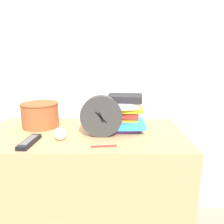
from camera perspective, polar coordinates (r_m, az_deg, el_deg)
wall_back at (r=1.55m, az=-6.15°, el=15.51°), size 6.00×0.04×2.40m
desk at (r=1.42m, az=-7.04°, el=-19.58°), size 1.14×0.58×0.74m
desk_clock at (r=1.15m, az=-2.82°, el=-1.15°), size 0.22×0.05×0.22m
book_stack at (r=1.25m, az=2.56°, el=-0.51°), size 0.27×0.23×0.21m
basket at (r=1.40m, az=-18.26°, el=-0.50°), size 0.23×0.23×0.15m
tv_remote at (r=1.15m, az=-20.78°, el=-7.28°), size 0.06×0.19×0.02m
crumpled_paper_ball at (r=1.16m, az=-13.33°, el=-5.58°), size 0.06×0.06×0.06m
pen at (r=1.05m, az=-2.14°, el=-8.90°), size 0.12×0.02×0.01m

